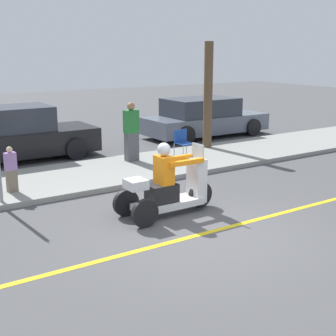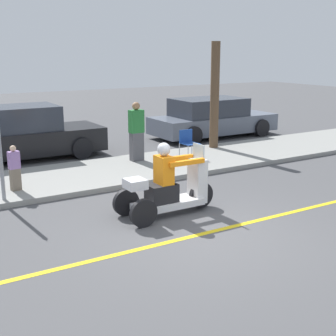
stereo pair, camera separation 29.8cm
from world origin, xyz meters
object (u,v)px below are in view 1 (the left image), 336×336
at_px(motorcycle_trike, 169,189).
at_px(spectator_with_child, 11,170).
at_px(folding_chair_set_back, 183,141).
at_px(spectator_near_curb, 131,133).
at_px(parked_car_lot_right, 10,136).
at_px(parked_car_lot_far, 204,118).
at_px(tree_trunk, 208,95).

xyz_separation_m(motorcycle_trike, spectator_with_child, (-2.27, 2.83, 0.09)).
xyz_separation_m(spectator_with_child, folding_chair_set_back, (5.04, 0.65, 0.01)).
bearing_deg(spectator_with_child, folding_chair_set_back, 7.33).
distance_m(spectator_near_curb, folding_chair_set_back, 1.51).
relative_size(parked_car_lot_right, parked_car_lot_far, 1.01).
height_order(motorcycle_trike, spectator_with_child, motorcycle_trike).
bearing_deg(parked_car_lot_right, spectator_near_curb, -41.54).
bearing_deg(parked_car_lot_right, folding_chair_set_back, -35.35).
height_order(parked_car_lot_right, parked_car_lot_far, parked_car_lot_right).
bearing_deg(parked_car_lot_far, motorcycle_trike, -131.97).
distance_m(folding_chair_set_back, parked_car_lot_right, 5.02).
bearing_deg(parked_car_lot_far, spectator_with_child, -155.71).
xyz_separation_m(spectator_near_curb, parked_car_lot_right, (-2.70, 2.39, -0.17)).
bearing_deg(folding_chair_set_back, tree_trunk, 29.43).
height_order(spectator_near_curb, folding_chair_set_back, spectator_near_curb).
bearing_deg(parked_car_lot_right, tree_trunk, -19.51).
bearing_deg(folding_chair_set_back, parked_car_lot_right, 144.65).
relative_size(motorcycle_trike, spectator_near_curb, 1.26).
bearing_deg(spectator_near_curb, spectator_with_child, -162.34).
relative_size(spectator_near_curb, folding_chair_set_back, 2.01).
relative_size(motorcycle_trike, folding_chair_set_back, 2.53).
bearing_deg(motorcycle_trike, folding_chair_set_back, 51.49).
height_order(spectator_near_curb, parked_car_lot_right, spectator_near_curb).
distance_m(folding_chair_set_back, tree_trunk, 2.15).
distance_m(motorcycle_trike, folding_chair_set_back, 4.44).
bearing_deg(folding_chair_set_back, spectator_with_child, -172.67).
bearing_deg(motorcycle_trike, spectator_with_child, 128.80).
bearing_deg(folding_chair_set_back, parked_car_lot_far, 44.46).
height_order(motorcycle_trike, spectator_near_curb, spectator_near_curb).
bearing_deg(parked_car_lot_right, motorcycle_trike, -78.27).
xyz_separation_m(spectator_near_curb, spectator_with_child, (-3.65, -1.16, -0.31)).
relative_size(folding_chair_set_back, parked_car_lot_far, 0.17).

